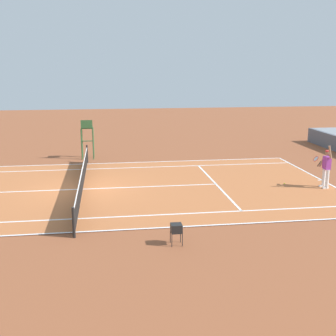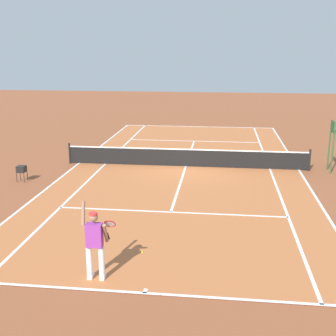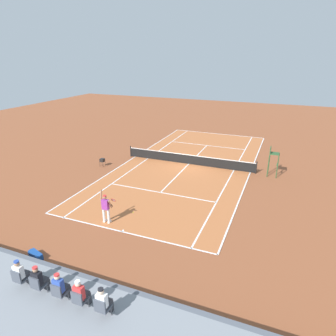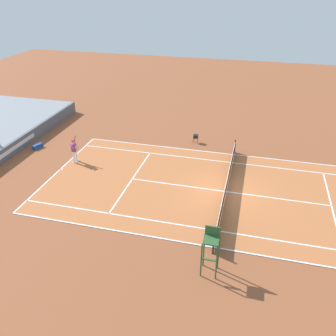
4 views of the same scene
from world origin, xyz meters
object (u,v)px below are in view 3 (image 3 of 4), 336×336
object	(u,v)px
spectator_seated_0	(104,302)
tennis_ball	(133,212)
umpire_chair	(273,158)
spectator_seated_2	(61,288)
equipment_bag	(36,255)
spectator_seated_4	(21,274)
tennis_player	(106,208)
spectator_seated_1	(81,295)
ball_hopper	(102,160)
spectator_seated_3	(39,280)

from	to	relation	value
spectator_seated_0	tennis_ball	distance (m)	9.07
umpire_chair	spectator_seated_2	bearing A→B (deg)	71.58
spectator_seated_2	tennis_ball	bearing A→B (deg)	-78.90
equipment_bag	spectator_seated_0	bearing A→B (deg)	156.45
spectator_seated_0	spectator_seated_4	size ratio (longest dim) A/B	1.00
spectator_seated_0	equipment_bag	world-z (taller)	spectator_seated_0
spectator_seated_0	tennis_ball	xyz separation A→B (m)	(3.41, -8.24, -1.63)
tennis_player	umpire_chair	distance (m)	14.18
spectator_seated_2	spectator_seated_4	world-z (taller)	same
spectator_seated_2	umpire_chair	xyz separation A→B (m)	(-5.98, -17.96, -0.10)
spectator_seated_0	umpire_chair	world-z (taller)	umpire_chair
spectator_seated_1	ball_hopper	world-z (taller)	spectator_seated_1
tennis_player	umpire_chair	size ratio (longest dim) A/B	0.85
spectator_seated_2	spectator_seated_3	distance (m)	0.97
ball_hopper	tennis_ball	bearing A→B (deg)	135.58
spectator_seated_1	umpire_chair	world-z (taller)	umpire_chair
spectator_seated_1	spectator_seated_0	bearing A→B (deg)	180.00
tennis_player	spectator_seated_3	bearing A→B (deg)	102.98
umpire_chair	spectator_seated_0	bearing A→B (deg)	76.87
spectator_seated_4	tennis_ball	size ratio (longest dim) A/B	18.60
spectator_seated_4	tennis_player	xyz separation A→B (m)	(0.64, -6.62, -0.66)
spectator_seated_0	spectator_seated_2	size ratio (longest dim) A/B	1.00
spectator_seated_2	tennis_ball	size ratio (longest dim) A/B	18.60
umpire_chair	equipment_bag	bearing A→B (deg)	57.38
spectator_seated_3	tennis_player	size ratio (longest dim) A/B	0.61
spectator_seated_0	tennis_ball	bearing A→B (deg)	-67.51
spectator_seated_1	umpire_chair	xyz separation A→B (m)	(-5.11, -17.96, -0.10)
equipment_bag	ball_hopper	bearing A→B (deg)	-70.76
spectator_seated_2	spectator_seated_3	bearing A→B (deg)	0.00
spectator_seated_0	umpire_chair	bearing A→B (deg)	-103.13
spectator_seated_0	spectator_seated_4	distance (m)	3.65
spectator_seated_1	spectator_seated_3	bearing A→B (deg)	0.00
spectator_seated_4	ball_hopper	xyz separation A→B (m)	(6.31, -14.66, -1.09)
spectator_seated_1	ball_hopper	bearing A→B (deg)	-58.33
spectator_seated_1	tennis_ball	xyz separation A→B (m)	(2.49, -8.24, -1.63)
spectator_seated_3	equipment_bag	size ratio (longest dim) A/B	1.33
spectator_seated_1	tennis_player	world-z (taller)	spectator_seated_1
spectator_seated_1	spectator_seated_3	distance (m)	1.85
spectator_seated_4	umpire_chair	xyz separation A→B (m)	(-7.84, -17.96, -0.10)
tennis_player	equipment_bag	world-z (taller)	tennis_player
umpire_chair	equipment_bag	xyz separation A→B (m)	(9.90, 15.47, -1.40)
spectator_seated_1	equipment_bag	distance (m)	5.61
spectator_seated_2	tennis_ball	xyz separation A→B (m)	(1.62, -8.24, -1.63)
spectator_seated_2	umpire_chair	world-z (taller)	umpire_chair
umpire_chair	ball_hopper	world-z (taller)	umpire_chair
spectator_seated_4	tennis_player	bearing A→B (deg)	-84.44
spectator_seated_0	equipment_bag	distance (m)	6.41
spectator_seated_0	ball_hopper	distance (m)	17.76
spectator_seated_2	equipment_bag	world-z (taller)	spectator_seated_2
spectator_seated_1	spectator_seated_4	distance (m)	2.73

